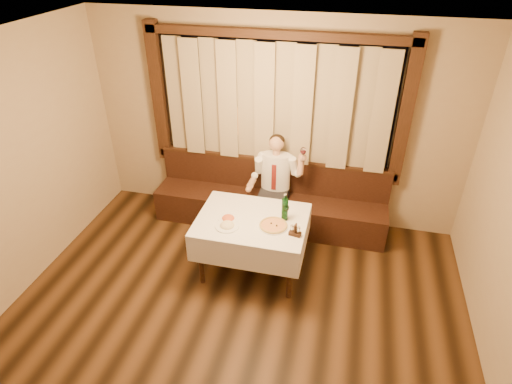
% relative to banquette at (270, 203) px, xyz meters
% --- Properties ---
extents(room, '(5.01, 6.01, 2.81)m').
position_rel_banquette_xyz_m(room, '(-0.00, -1.75, 1.19)').
color(room, black).
rests_on(room, ground).
extents(banquette, '(3.20, 0.61, 0.94)m').
position_rel_banquette_xyz_m(banquette, '(0.00, 0.00, 0.00)').
color(banquette, black).
rests_on(banquette, ground).
extents(dining_table, '(1.27, 0.97, 0.76)m').
position_rel_banquette_xyz_m(dining_table, '(0.00, -1.02, 0.34)').
color(dining_table, black).
rests_on(dining_table, ground).
extents(pizza, '(0.33, 0.33, 0.04)m').
position_rel_banquette_xyz_m(pizza, '(0.27, -1.11, 0.46)').
color(pizza, white).
rests_on(pizza, dining_table).
extents(pasta_red, '(0.24, 0.24, 0.08)m').
position_rel_banquette_xyz_m(pasta_red, '(-0.26, -1.10, 0.48)').
color(pasta_red, white).
rests_on(pasta_red, dining_table).
extents(pasta_cream, '(0.27, 0.27, 0.09)m').
position_rel_banquette_xyz_m(pasta_cream, '(-0.24, -1.23, 0.48)').
color(pasta_cream, white).
rests_on(pasta_cream, dining_table).
extents(green_bottle, '(0.07, 0.07, 0.34)m').
position_rel_banquette_xyz_m(green_bottle, '(0.37, -0.94, 0.59)').
color(green_bottle, '#0E4319').
rests_on(green_bottle, dining_table).
extents(table_wine_glass, '(0.08, 0.08, 0.20)m').
position_rel_banquette_xyz_m(table_wine_glass, '(0.38, -0.94, 0.59)').
color(table_wine_glass, white).
rests_on(table_wine_glass, dining_table).
extents(cruet_caddy, '(0.14, 0.09, 0.14)m').
position_rel_banquette_xyz_m(cruet_caddy, '(0.53, -1.21, 0.50)').
color(cruet_caddy, black).
rests_on(cruet_caddy, dining_table).
extents(seated_man, '(0.73, 0.55, 1.36)m').
position_rel_banquette_xyz_m(seated_man, '(0.08, -0.09, 0.49)').
color(seated_man, black).
rests_on(seated_man, ground).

